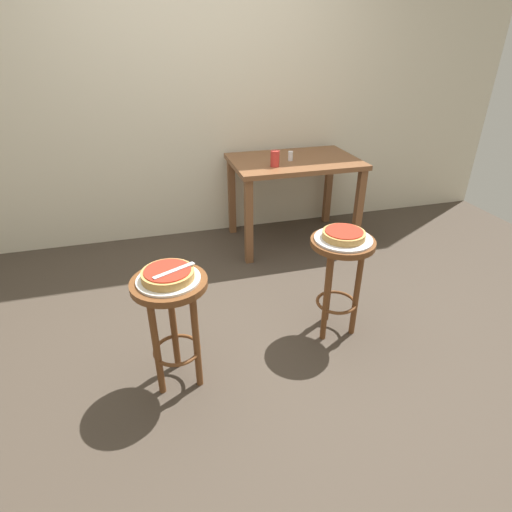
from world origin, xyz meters
The scene contains 12 objects.
ground_plane centered at (0.00, 0.00, 0.00)m, with size 6.00×6.00×0.00m, color #42382D.
back_wall centered at (0.00, 1.65, 1.50)m, with size 6.00×0.10×3.00m, color beige.
stool_foreground centered at (-0.47, -0.31, 0.48)m, with size 0.37×0.37×0.65m.
serving_plate_foreground centered at (-0.47, -0.31, 0.66)m, with size 0.31×0.31×0.01m, color white.
pizza_foreground centered at (-0.47, -0.31, 0.68)m, with size 0.25×0.25×0.05m.
stool_middle centered at (0.54, -0.14, 0.48)m, with size 0.37×0.37×0.65m.
serving_plate_middle centered at (0.54, -0.14, 0.66)m, with size 0.33×0.33×0.01m, color silver.
pizza_middle centered at (0.54, -0.14, 0.68)m, with size 0.25×0.25×0.05m.
dining_table centered at (0.73, 1.19, 0.64)m, with size 1.08×0.72×0.76m.
cup_near_edge centered at (0.50, 1.03, 0.82)m, with size 0.07×0.07×0.13m, color red.
condiment_shaker centered at (0.68, 1.16, 0.79)m, with size 0.04×0.04×0.08m, color white.
pizza_server_knife centered at (-0.44, -0.33, 0.71)m, with size 0.22×0.02×0.01m, color silver.
Camera 1 is at (-0.51, -2.03, 1.69)m, focal length 28.65 mm.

